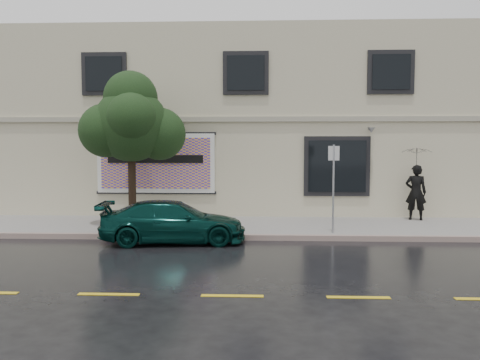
{
  "coord_description": "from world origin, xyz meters",
  "views": [
    {
      "loc": [
        0.46,
        -11.54,
        2.61
      ],
      "look_at": [
        -0.09,
        2.2,
        1.65
      ],
      "focal_mm": 35.0,
      "sensor_mm": 36.0,
      "label": 1
    }
  ],
  "objects_px": {
    "car": "(173,222)",
    "fire_hydrant": "(183,218)",
    "street_tree": "(131,125)",
    "pedestrian": "(416,192)"
  },
  "relations": [
    {
      "from": "car",
      "to": "pedestrian",
      "type": "height_order",
      "value": "pedestrian"
    },
    {
      "from": "pedestrian",
      "to": "fire_hydrant",
      "type": "bearing_deg",
      "value": 34.46
    },
    {
      "from": "pedestrian",
      "to": "car",
      "type": "bearing_deg",
      "value": 38.65
    },
    {
      "from": "pedestrian",
      "to": "street_tree",
      "type": "relative_size",
      "value": 0.43
    },
    {
      "from": "pedestrian",
      "to": "street_tree",
      "type": "bearing_deg",
      "value": 23.35
    },
    {
      "from": "street_tree",
      "to": "pedestrian",
      "type": "bearing_deg",
      "value": 8.36
    },
    {
      "from": "pedestrian",
      "to": "fire_hydrant",
      "type": "xyz_separation_m",
      "value": [
        -7.51,
        -2.65,
        -0.52
      ]
    },
    {
      "from": "car",
      "to": "fire_hydrant",
      "type": "distance_m",
      "value": 0.73
    },
    {
      "from": "pedestrian",
      "to": "street_tree",
      "type": "height_order",
      "value": "street_tree"
    },
    {
      "from": "fire_hydrant",
      "to": "street_tree",
      "type": "bearing_deg",
      "value": 128.8
    }
  ]
}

